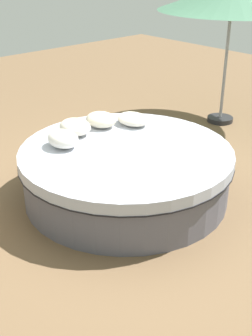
% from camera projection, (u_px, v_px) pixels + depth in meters
% --- Properties ---
extents(ground_plane, '(16.00, 16.00, 0.00)m').
position_uv_depth(ground_plane, '(126.00, 195.00, 5.43)').
color(ground_plane, brown).
extents(round_bed, '(2.51, 2.51, 0.62)m').
position_uv_depth(round_bed, '(126.00, 172.00, 5.29)').
color(round_bed, '#595966').
rests_on(round_bed, ground_plane).
extents(throw_pillow_0, '(0.46, 0.36, 0.15)m').
position_uv_depth(throw_pillow_0, '(133.00, 119.00, 5.82)').
color(throw_pillow_0, silver).
rests_on(throw_pillow_0, round_bed).
extents(throw_pillow_1, '(0.43, 0.37, 0.19)m').
position_uv_depth(throw_pillow_1, '(101.00, 120.00, 5.76)').
color(throw_pillow_1, beige).
rests_on(throw_pillow_1, round_bed).
extents(throw_pillow_2, '(0.43, 0.36, 0.20)m').
position_uv_depth(throw_pillow_2, '(75.00, 127.00, 5.51)').
color(throw_pillow_2, silver).
rests_on(throw_pillow_2, round_bed).
extents(throw_pillow_3, '(0.41, 0.33, 0.20)m').
position_uv_depth(throw_pillow_3, '(63.00, 139.00, 5.16)').
color(throw_pillow_3, white).
rests_on(throw_pillow_3, round_bed).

